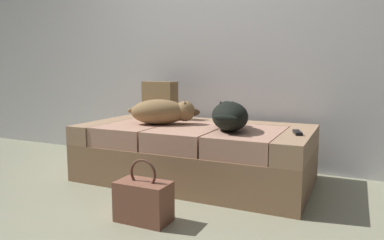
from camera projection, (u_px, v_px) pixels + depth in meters
ground_plane at (127, 224)px, 2.07m from camera, size 10.00×10.00×0.00m
back_wall at (223, 15)px, 3.30m from camera, size 6.40×0.10×2.80m
couch at (195, 153)px, 2.89m from camera, size 1.82×0.95×0.45m
dog_tan at (163, 112)px, 2.91m from camera, size 0.58×0.43×0.21m
dog_dark at (229, 115)px, 2.64m from camera, size 0.44×0.60×0.21m
tv_remote at (297, 133)px, 2.46m from camera, size 0.09×0.16×0.02m
throw_pillow at (160, 100)px, 3.29m from camera, size 0.36×0.17×0.34m
handbag at (144, 201)px, 2.09m from camera, size 0.32×0.18×0.38m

